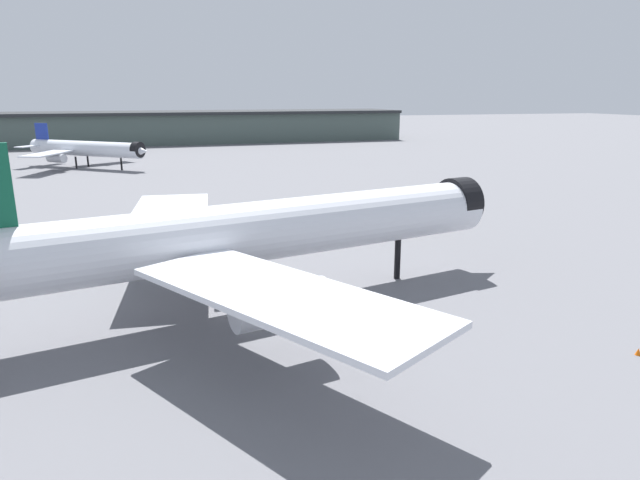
% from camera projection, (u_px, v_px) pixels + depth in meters
% --- Properties ---
extents(ground, '(900.00, 900.00, 0.00)m').
position_uv_depth(ground, '(258.00, 314.00, 50.40)').
color(ground, slate).
extents(airliner_near_gate, '(58.59, 52.69, 16.13)m').
position_uv_depth(airliner_near_gate, '(249.00, 234.00, 50.50)').
color(airliner_near_gate, silver).
rests_on(airliner_near_gate, ground).
extents(airliner_far_taxiway, '(35.73, 32.03, 11.78)m').
position_uv_depth(airliner_far_taxiway, '(85.00, 149.00, 149.66)').
color(airliner_far_taxiway, silver).
rests_on(airliner_far_taxiway, ground).
extents(terminal_building, '(226.41, 36.19, 22.14)m').
position_uv_depth(terminal_building, '(125.00, 127.00, 222.68)').
color(terminal_building, '#475651').
rests_on(terminal_building, ground).
extents(service_truck_front, '(4.85, 5.89, 3.00)m').
position_uv_depth(service_truck_front, '(404.00, 219.00, 82.05)').
color(service_truck_front, black).
rests_on(service_truck_front, ground).
extents(traffic_cone_near_nose, '(0.44, 0.44, 0.55)m').
position_uv_depth(traffic_cone_near_nose, '(638.00, 352.00, 42.47)').
color(traffic_cone_near_nose, '#F2600C').
rests_on(traffic_cone_near_nose, ground).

